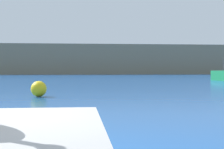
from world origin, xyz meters
The scene contains 2 objects.
hillside_backdrop centered at (0.00, 68.48, 3.03)m, with size 140.00×13.59×6.06m, color #7F755B.
mooring_buoy centered at (-0.91, 10.27, 0.33)m, with size 0.66×0.66×0.66m, color yellow.
Camera 1 is at (0.79, -3.77, 1.17)m, focal length 53.46 mm.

